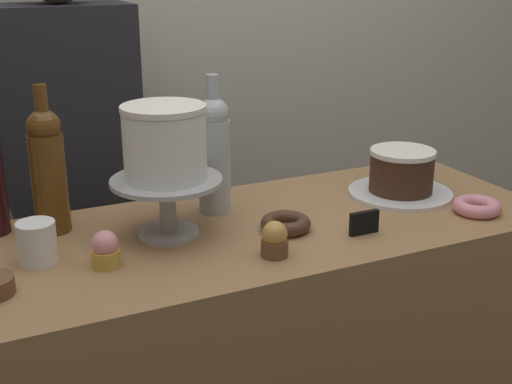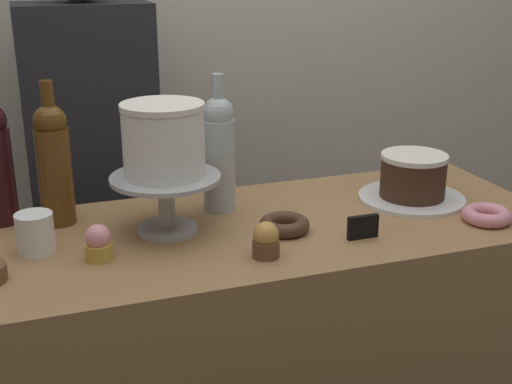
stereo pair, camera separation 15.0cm
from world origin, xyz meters
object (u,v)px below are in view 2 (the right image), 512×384
object	(u,v)px
wine_bottle_clear	(219,151)
cake_stand_pedestal	(166,193)
white_layer_cake	(164,140)
donut_chocolate	(284,225)
barista_figure	(97,200)
cupcake_caramel	(266,241)
cupcake_strawberry	(98,243)
coffee_cup_ceramic	(35,233)
donut_pink	(487,215)
chocolate_round_cake	(413,175)
price_sign_chalkboard	(363,227)
wine_bottle_amber	(54,162)

from	to	relation	value
wine_bottle_clear	cake_stand_pedestal	bearing A→B (deg)	-147.47
white_layer_cake	donut_chocolate	distance (m)	0.32
wine_bottle_clear	barista_figure	world-z (taller)	barista_figure
cake_stand_pedestal	cupcake_caramel	distance (m)	0.26
cupcake_caramel	cupcake_strawberry	xyz separation A→B (m)	(-0.32, 0.10, 0.00)
coffee_cup_ceramic	cupcake_strawberry	bearing A→B (deg)	-32.67
cupcake_caramel	barista_figure	world-z (taller)	barista_figure
cupcake_caramel	donut_pink	size ratio (longest dim) A/B	0.66
cupcake_caramel	chocolate_round_cake	bearing A→B (deg)	23.22
cupcake_strawberry	price_sign_chalkboard	distance (m)	0.55
donut_chocolate	cupcake_strawberry	bearing A→B (deg)	-178.22
cupcake_strawberry	coffee_cup_ceramic	world-z (taller)	coffee_cup_ceramic
chocolate_round_cake	cupcake_caramel	distance (m)	0.50
donut_pink	barista_figure	bearing A→B (deg)	137.42
cake_stand_pedestal	donut_chocolate	world-z (taller)	cake_stand_pedestal
cupcake_strawberry	donut_pink	world-z (taller)	cupcake_strawberry
white_layer_cake	price_sign_chalkboard	distance (m)	0.46
cupcake_caramel	coffee_cup_ceramic	xyz separation A→B (m)	(-0.44, 0.17, 0.01)
price_sign_chalkboard	donut_chocolate	bearing A→B (deg)	147.79
wine_bottle_clear	donut_pink	distance (m)	0.63
cake_stand_pedestal	cupcake_caramel	xyz separation A→B (m)	(0.16, -0.20, -0.05)
cupcake_caramel	coffee_cup_ceramic	world-z (taller)	coffee_cup_ceramic
wine_bottle_clear	wine_bottle_amber	bearing A→B (deg)	173.99
white_layer_cake	wine_bottle_amber	size ratio (longest dim) A/B	0.55
chocolate_round_cake	wine_bottle_clear	bearing A→B (deg)	168.75
donut_chocolate	coffee_cup_ceramic	distance (m)	0.52
white_layer_cake	donut_chocolate	world-z (taller)	white_layer_cake
chocolate_round_cake	donut_pink	bearing A→B (deg)	-65.73
barista_figure	chocolate_round_cake	bearing A→B (deg)	-37.50
chocolate_round_cake	coffee_cup_ceramic	xyz separation A→B (m)	(-0.89, -0.02, -0.02)
cupcake_strawberry	donut_chocolate	size ratio (longest dim) A/B	0.66
wine_bottle_clear	price_sign_chalkboard	bearing A→B (deg)	-48.44
donut_chocolate	donut_pink	distance (m)	0.47
barista_figure	cake_stand_pedestal	bearing A→B (deg)	-80.04
coffee_cup_ceramic	white_layer_cake	bearing A→B (deg)	4.71
wine_bottle_amber	price_sign_chalkboard	bearing A→B (deg)	-26.95
cake_stand_pedestal	donut_pink	bearing A→B (deg)	-14.70
barista_figure	wine_bottle_clear	bearing A→B (deg)	-61.75
donut_chocolate	barista_figure	xyz separation A→B (m)	(-0.34, 0.63, -0.12)
donut_chocolate	wine_bottle_clear	bearing A→B (deg)	117.94
chocolate_round_cake	coffee_cup_ceramic	bearing A→B (deg)	-178.48
cupcake_strawberry	coffee_cup_ceramic	size ratio (longest dim) A/B	0.87
price_sign_chalkboard	barista_figure	distance (m)	0.88
price_sign_chalkboard	barista_figure	xyz separation A→B (m)	(-0.48, 0.72, -0.13)
cupcake_caramel	barista_figure	bearing A→B (deg)	108.96
cake_stand_pedestal	wine_bottle_amber	xyz separation A→B (m)	(-0.22, 0.13, 0.06)
wine_bottle_amber	chocolate_round_cake	bearing A→B (deg)	-8.96
chocolate_round_cake	wine_bottle_amber	world-z (taller)	wine_bottle_amber
chocolate_round_cake	donut_pink	world-z (taller)	chocolate_round_cake
white_layer_cake	wine_bottle_clear	world-z (taller)	wine_bottle_clear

